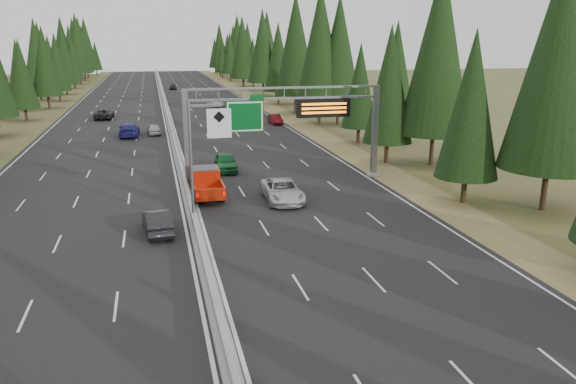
# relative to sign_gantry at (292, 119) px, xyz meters

# --- Properties ---
(road) EXTENTS (32.00, 260.00, 0.08)m
(road) POSITION_rel_sign_gantry_xyz_m (-8.92, 45.12, -5.23)
(road) COLOR black
(road) RESTS_ON ground
(shoulder_right) EXTENTS (3.60, 260.00, 0.06)m
(shoulder_right) POSITION_rel_sign_gantry_xyz_m (8.88, 45.12, -5.24)
(shoulder_right) COLOR olive
(shoulder_right) RESTS_ON ground
(shoulder_left) EXTENTS (3.60, 260.00, 0.06)m
(shoulder_left) POSITION_rel_sign_gantry_xyz_m (-26.72, 45.12, -5.24)
(shoulder_left) COLOR #4B4A23
(shoulder_left) RESTS_ON ground
(median_barrier) EXTENTS (0.70, 260.00, 0.85)m
(median_barrier) POSITION_rel_sign_gantry_xyz_m (-8.92, 45.12, -4.85)
(median_barrier) COLOR gray
(median_barrier) RESTS_ON road
(sign_gantry) EXTENTS (16.75, 0.98, 7.80)m
(sign_gantry) POSITION_rel_sign_gantry_xyz_m (0.00, 0.00, 0.00)
(sign_gantry) COLOR slate
(sign_gantry) RESTS_ON road
(hov_sign_pole) EXTENTS (2.80, 0.50, 8.00)m
(hov_sign_pole) POSITION_rel_sign_gantry_xyz_m (-8.33, -9.92, -0.54)
(hov_sign_pole) COLOR slate
(hov_sign_pole) RESTS_ON road
(tree_row_right) EXTENTS (11.70, 243.21, 18.90)m
(tree_row_right) POSITION_rel_sign_gantry_xyz_m (13.29, 37.23, 4.13)
(tree_row_right) COLOR black
(tree_row_right) RESTS_ON ground
(silver_minivan) EXTENTS (2.73, 5.67, 1.56)m
(silver_minivan) POSITION_rel_sign_gantry_xyz_m (-2.15, -5.68, -4.41)
(silver_minivan) COLOR silver
(silver_minivan) RESTS_ON road
(red_pickup) EXTENTS (2.17, 6.09, 1.98)m
(red_pickup) POSITION_rel_sign_gantry_xyz_m (-7.42, -2.55, -4.09)
(red_pickup) COLOR black
(red_pickup) RESTS_ON road
(car_ahead_green) EXTENTS (2.12, 4.79, 1.60)m
(car_ahead_green) POSITION_rel_sign_gantry_xyz_m (-4.93, 5.12, -4.39)
(car_ahead_green) COLOR #16632B
(car_ahead_green) RESTS_ON road
(car_ahead_dkred) EXTENTS (1.58, 4.04, 1.31)m
(car_ahead_dkred) POSITION_rel_sign_gantry_xyz_m (5.58, 32.44, -4.53)
(car_ahead_dkred) COLOR #5D0D10
(car_ahead_dkred) RESTS_ON road
(car_ahead_dkgrey) EXTENTS (2.17, 5.08, 1.46)m
(car_ahead_dkgrey) POSITION_rel_sign_gantry_xyz_m (-0.60, 40.24, -4.46)
(car_ahead_dkgrey) COLOR black
(car_ahead_dkgrey) RESTS_ON road
(car_ahead_white) EXTENTS (2.23, 4.74, 1.31)m
(car_ahead_white) POSITION_rel_sign_gantry_xyz_m (0.03, 55.61, -4.53)
(car_ahead_white) COLOR silver
(car_ahead_white) RESTS_ON road
(car_ahead_far) EXTENTS (1.71, 4.08, 1.38)m
(car_ahead_far) POSITION_rel_sign_gantry_xyz_m (-6.01, 92.96, -4.50)
(car_ahead_far) COLOR black
(car_ahead_far) RESTS_ON road
(car_onc_near) EXTENTS (1.98, 4.52, 1.44)m
(car_onc_near) POSITION_rel_sign_gantry_xyz_m (-11.19, -10.73, -4.47)
(car_onc_near) COLOR black
(car_onc_near) RESTS_ON road
(car_onc_blue) EXTENTS (2.45, 5.70, 1.64)m
(car_onc_blue) POSITION_rel_sign_gantry_xyz_m (-13.98, 26.31, -4.37)
(car_onc_blue) COLOR navy
(car_onc_blue) RESTS_ON road
(car_onc_white) EXTENTS (1.79, 3.95, 1.32)m
(car_onc_white) POSITION_rel_sign_gantry_xyz_m (-11.05, 27.17, -4.53)
(car_onc_white) COLOR #B7B7B7
(car_onc_white) RESTS_ON road
(car_onc_far) EXTENTS (2.75, 5.63, 1.54)m
(car_onc_far) POSITION_rel_sign_gantry_xyz_m (-18.12, 43.49, -4.42)
(car_onc_far) COLOR black
(car_onc_far) RESTS_ON road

